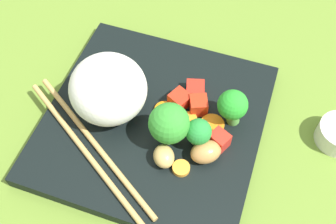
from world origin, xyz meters
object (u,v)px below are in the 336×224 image
(square_plate, at_px, (154,123))
(broccoli_floret_1, at_px, (198,132))
(rice_mound, at_px, (107,91))
(carrot_slice_1, at_px, (181,168))
(chopstick_pair, at_px, (89,146))

(square_plate, height_order, broccoli_floret_1, broccoli_floret_1)
(rice_mound, distance_m, carrot_slice_1, 0.13)
(chopstick_pair, bearing_deg, rice_mound, 118.96)
(square_plate, distance_m, carrot_slice_1, 0.08)
(square_plate, xyz_separation_m, carrot_slice_1, (-0.06, -0.05, 0.01))
(broccoli_floret_1, bearing_deg, carrot_slice_1, 165.47)
(carrot_slice_1, bearing_deg, chopstick_pair, 91.31)
(carrot_slice_1, relative_size, chopstick_pair, 0.10)
(rice_mound, height_order, broccoli_floret_1, rice_mound)
(rice_mound, xyz_separation_m, broccoli_floret_1, (-0.02, -0.12, -0.01))
(square_plate, bearing_deg, rice_mound, 92.91)
(chopstick_pair, bearing_deg, carrot_slice_1, 36.83)
(broccoli_floret_1, distance_m, chopstick_pair, 0.14)
(broccoli_floret_1, height_order, carrot_slice_1, broccoli_floret_1)
(carrot_slice_1, bearing_deg, square_plate, 41.25)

